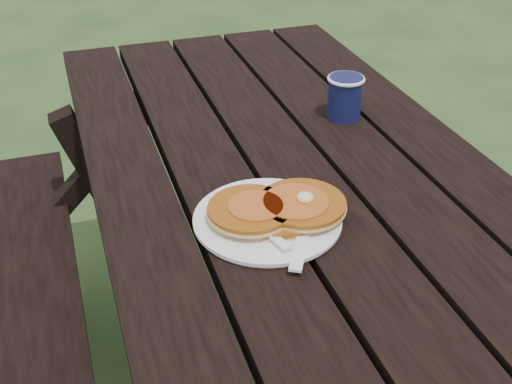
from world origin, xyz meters
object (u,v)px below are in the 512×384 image
object	(u,v)px
pancake_stack	(278,208)
coffee_cup	(345,95)
plate	(267,220)
picnic_table	(309,355)

from	to	relation	value
pancake_stack	coffee_cup	world-z (taller)	coffee_cup
pancake_stack	coffee_cup	xyz separation A→B (m)	(0.27, 0.32, 0.03)
plate	picnic_table	bearing A→B (deg)	16.36
picnic_table	pancake_stack	size ratio (longest dim) A/B	7.80
pancake_stack	picnic_table	bearing A→B (deg)	19.62
plate	pancake_stack	xyz separation A→B (m)	(0.02, -0.00, 0.02)
pancake_stack	plate	bearing A→B (deg)	179.55
picnic_table	pancake_stack	world-z (taller)	pancake_stack
picnic_table	plate	size ratio (longest dim) A/B	7.48
picnic_table	plate	bearing A→B (deg)	-163.64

